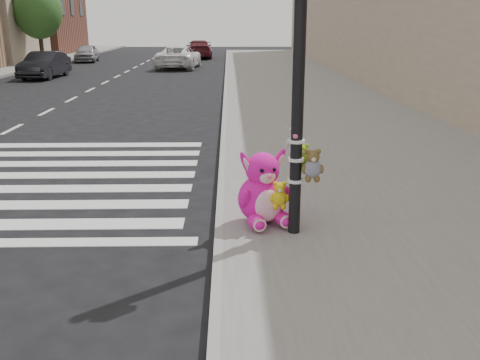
{
  "coord_description": "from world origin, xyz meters",
  "views": [
    {
      "loc": [
        1.7,
        -5.15,
        2.98
      ],
      "look_at": [
        1.86,
        2.31,
        0.75
      ],
      "focal_mm": 40.0,
      "sensor_mm": 36.0,
      "label": 1
    }
  ],
  "objects_px": {
    "car_dark_far": "(45,65)",
    "red_teddy": "(254,217)",
    "pink_bunny": "(263,193)",
    "car_white_near": "(179,57)",
    "signal_pole": "(299,119)"
  },
  "relations": [
    {
      "from": "signal_pole",
      "to": "pink_bunny",
      "type": "height_order",
      "value": "signal_pole"
    },
    {
      "from": "pink_bunny",
      "to": "car_white_near",
      "type": "xyz_separation_m",
      "value": [
        -3.7,
        27.96,
        0.13
      ]
    },
    {
      "from": "signal_pole",
      "to": "car_white_near",
      "type": "height_order",
      "value": "signal_pole"
    },
    {
      "from": "car_dark_far",
      "to": "car_white_near",
      "type": "bearing_deg",
      "value": 44.69
    },
    {
      "from": "signal_pole",
      "to": "car_dark_far",
      "type": "bearing_deg",
      "value": 115.71
    },
    {
      "from": "pink_bunny",
      "to": "car_white_near",
      "type": "height_order",
      "value": "car_white_near"
    },
    {
      "from": "red_teddy",
      "to": "car_white_near",
      "type": "xyz_separation_m",
      "value": [
        -3.56,
        27.98,
        0.48
      ]
    },
    {
      "from": "car_dark_far",
      "to": "pink_bunny",
      "type": "bearing_deg",
      "value": -61.69
    },
    {
      "from": "car_dark_far",
      "to": "red_teddy",
      "type": "bearing_deg",
      "value": -62.0
    },
    {
      "from": "signal_pole",
      "to": "car_dark_far",
      "type": "relative_size",
      "value": 0.94
    },
    {
      "from": "pink_bunny",
      "to": "red_teddy",
      "type": "height_order",
      "value": "pink_bunny"
    },
    {
      "from": "red_teddy",
      "to": "car_dark_far",
      "type": "height_order",
      "value": "car_dark_far"
    },
    {
      "from": "pink_bunny",
      "to": "car_dark_far",
      "type": "distance_m",
      "value": 24.37
    },
    {
      "from": "car_white_near",
      "to": "red_teddy",
      "type": "bearing_deg",
      "value": 101.36
    },
    {
      "from": "red_teddy",
      "to": "car_dark_far",
      "type": "distance_m",
      "value": 24.34
    }
  ]
}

